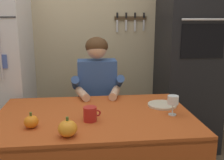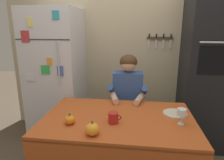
{
  "view_description": "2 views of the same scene",
  "coord_description": "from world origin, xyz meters",
  "px_view_note": "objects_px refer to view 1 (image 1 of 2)",
  "views": [
    {
      "loc": [
        -0.07,
        -1.69,
        1.41
      ],
      "look_at": [
        0.13,
        0.16,
        0.97
      ],
      "focal_mm": 42.31,
      "sensor_mm": 36.0,
      "label": 1
    },
    {
      "loc": [
        0.16,
        -1.6,
        1.55
      ],
      "look_at": [
        -0.08,
        0.26,
        1.05
      ],
      "focal_mm": 31.68,
      "sensor_mm": 36.0,
      "label": 2
    }
  ],
  "objects_px": {
    "seated_person": "(98,92)",
    "dining_table": "(95,126)",
    "chair_behind_person": "(97,108)",
    "pumpkin_large": "(31,122)",
    "pumpkin_medium": "(68,128)",
    "serving_tray": "(162,105)",
    "coffee_mug": "(90,114)",
    "wine_glass": "(173,101)",
    "wall_oven": "(189,53)"
  },
  "relations": [
    {
      "from": "seated_person",
      "to": "dining_table",
      "type": "bearing_deg",
      "value": -95.21
    },
    {
      "from": "chair_behind_person",
      "to": "pumpkin_large",
      "type": "relative_size",
      "value": 9.19
    },
    {
      "from": "pumpkin_medium",
      "to": "serving_tray",
      "type": "relative_size",
      "value": 0.53
    },
    {
      "from": "coffee_mug",
      "to": "dining_table",
      "type": "bearing_deg",
      "value": 72.61
    },
    {
      "from": "dining_table",
      "to": "coffee_mug",
      "type": "bearing_deg",
      "value": -107.39
    },
    {
      "from": "dining_table",
      "to": "wine_glass",
      "type": "xyz_separation_m",
      "value": [
        0.55,
        -0.05,
        0.19
      ]
    },
    {
      "from": "coffee_mug",
      "to": "wine_glass",
      "type": "relative_size",
      "value": 0.83
    },
    {
      "from": "dining_table",
      "to": "pumpkin_large",
      "type": "xyz_separation_m",
      "value": [
        -0.4,
        -0.17,
        0.12
      ]
    },
    {
      "from": "wall_oven",
      "to": "pumpkin_medium",
      "type": "relative_size",
      "value": 17.59
    },
    {
      "from": "wine_glass",
      "to": "serving_tray",
      "type": "bearing_deg",
      "value": 93.84
    },
    {
      "from": "coffee_mug",
      "to": "serving_tray",
      "type": "relative_size",
      "value": 0.52
    },
    {
      "from": "seated_person",
      "to": "wine_glass",
      "type": "height_order",
      "value": "seated_person"
    },
    {
      "from": "wall_oven",
      "to": "seated_person",
      "type": "distance_m",
      "value": 1.09
    },
    {
      "from": "wall_oven",
      "to": "dining_table",
      "type": "distance_m",
      "value": 1.45
    },
    {
      "from": "seated_person",
      "to": "pumpkin_medium",
      "type": "xyz_separation_m",
      "value": [
        -0.22,
        -0.93,
        0.05
      ]
    },
    {
      "from": "dining_table",
      "to": "pumpkin_medium",
      "type": "height_order",
      "value": "pumpkin_medium"
    },
    {
      "from": "pumpkin_large",
      "to": "serving_tray",
      "type": "xyz_separation_m",
      "value": [
        0.94,
        0.32,
        -0.03
      ]
    },
    {
      "from": "wall_oven",
      "to": "seated_person",
      "type": "xyz_separation_m",
      "value": [
        -0.99,
        -0.32,
        -0.31
      ]
    },
    {
      "from": "seated_person",
      "to": "wine_glass",
      "type": "relative_size",
      "value": 8.77
    },
    {
      "from": "wine_glass",
      "to": "pumpkin_medium",
      "type": "relative_size",
      "value": 1.19
    },
    {
      "from": "chair_behind_person",
      "to": "pumpkin_medium",
      "type": "height_order",
      "value": "chair_behind_person"
    },
    {
      "from": "chair_behind_person",
      "to": "wine_glass",
      "type": "relative_size",
      "value": 6.55
    },
    {
      "from": "seated_person",
      "to": "pumpkin_medium",
      "type": "height_order",
      "value": "seated_person"
    },
    {
      "from": "seated_person",
      "to": "coffee_mug",
      "type": "distance_m",
      "value": 0.71
    },
    {
      "from": "pumpkin_large",
      "to": "wine_glass",
      "type": "bearing_deg",
      "value": 7.2
    },
    {
      "from": "pumpkin_large",
      "to": "chair_behind_person",
      "type": "bearing_deg",
      "value": 64.58
    },
    {
      "from": "pumpkin_medium",
      "to": "seated_person",
      "type": "bearing_deg",
      "value": 76.4
    },
    {
      "from": "dining_table",
      "to": "coffee_mug",
      "type": "height_order",
      "value": "coffee_mug"
    },
    {
      "from": "chair_behind_person",
      "to": "pumpkin_medium",
      "type": "relative_size",
      "value": 7.79
    },
    {
      "from": "chair_behind_person",
      "to": "pumpkin_medium",
      "type": "bearing_deg",
      "value": -101.37
    },
    {
      "from": "wall_oven",
      "to": "coffee_mug",
      "type": "height_order",
      "value": "wall_oven"
    },
    {
      "from": "dining_table",
      "to": "coffee_mug",
      "type": "relative_size",
      "value": 11.9
    },
    {
      "from": "chair_behind_person",
      "to": "seated_person",
      "type": "xyz_separation_m",
      "value": [
        -0.0,
        -0.19,
        0.23
      ]
    },
    {
      "from": "dining_table",
      "to": "wall_oven",
      "type": "bearing_deg",
      "value": 41.31
    },
    {
      "from": "coffee_mug",
      "to": "pumpkin_medium",
      "type": "distance_m",
      "value": 0.26
    },
    {
      "from": "seated_person",
      "to": "coffee_mug",
      "type": "bearing_deg",
      "value": -97.03
    },
    {
      "from": "chair_behind_person",
      "to": "seated_person",
      "type": "height_order",
      "value": "seated_person"
    },
    {
      "from": "wine_glass",
      "to": "chair_behind_person",
      "type": "bearing_deg",
      "value": 120.44
    },
    {
      "from": "seated_person",
      "to": "serving_tray",
      "type": "relative_size",
      "value": 5.54
    },
    {
      "from": "dining_table",
      "to": "pumpkin_large",
      "type": "distance_m",
      "value": 0.46
    },
    {
      "from": "coffee_mug",
      "to": "pumpkin_large",
      "type": "relative_size",
      "value": 1.16
    },
    {
      "from": "wine_glass",
      "to": "seated_person",
      "type": "bearing_deg",
      "value": 127.13
    },
    {
      "from": "dining_table",
      "to": "wine_glass",
      "type": "height_order",
      "value": "wine_glass"
    },
    {
      "from": "dining_table",
      "to": "seated_person",
      "type": "distance_m",
      "value": 0.61
    },
    {
      "from": "chair_behind_person",
      "to": "seated_person",
      "type": "relative_size",
      "value": 0.75
    },
    {
      "from": "seated_person",
      "to": "wine_glass",
      "type": "bearing_deg",
      "value": -52.87
    },
    {
      "from": "seated_person",
      "to": "pumpkin_large",
      "type": "distance_m",
      "value": 0.9
    },
    {
      "from": "dining_table",
      "to": "chair_behind_person",
      "type": "distance_m",
      "value": 0.81
    },
    {
      "from": "wine_glass",
      "to": "pumpkin_large",
      "type": "xyz_separation_m",
      "value": [
        -0.95,
        -0.12,
        -0.07
      ]
    },
    {
      "from": "dining_table",
      "to": "seated_person",
      "type": "relative_size",
      "value": 1.12
    }
  ]
}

